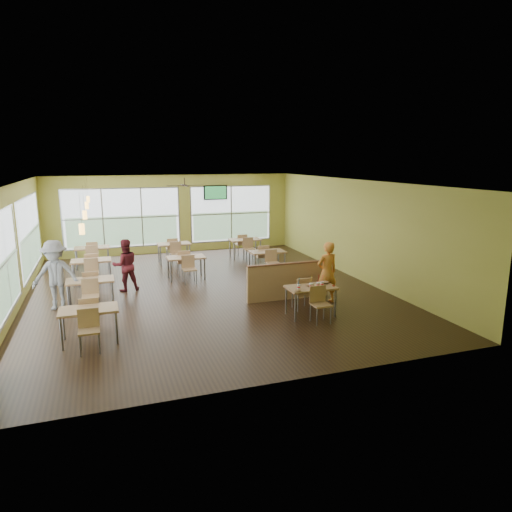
# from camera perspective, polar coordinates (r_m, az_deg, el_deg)

# --- Properties ---
(room) EXTENTS (12.00, 12.04, 3.20)m
(room) POSITION_cam_1_polar(r_m,az_deg,el_deg) (13.35, -6.45, 2.29)
(room) COLOR black
(room) RESTS_ON ground
(window_bays) EXTENTS (9.24, 10.24, 2.38)m
(window_bays) POSITION_cam_1_polar(r_m,az_deg,el_deg) (16.11, -18.11, 3.01)
(window_bays) COLOR white
(window_bays) RESTS_ON room
(main_table) EXTENTS (1.22, 1.52, 0.87)m
(main_table) POSITION_cam_1_polar(r_m,az_deg,el_deg) (11.43, 6.88, -4.39)
(main_table) COLOR tan
(main_table) RESTS_ON floor
(half_wall_divider) EXTENTS (2.40, 0.14, 1.04)m
(half_wall_divider) POSITION_cam_1_polar(r_m,az_deg,el_deg) (12.73, 4.04, -3.11)
(half_wall_divider) COLOR tan
(half_wall_divider) RESTS_ON floor
(dining_tables) EXTENTS (6.92, 8.72, 0.87)m
(dining_tables) POSITION_cam_1_polar(r_m,az_deg,el_deg) (15.02, -11.70, -0.55)
(dining_tables) COLOR tan
(dining_tables) RESTS_ON floor
(pendant_lights) EXTENTS (0.11, 7.31, 0.86)m
(pendant_lights) POSITION_cam_1_polar(r_m,az_deg,el_deg) (13.61, -20.50, 5.42)
(pendant_lights) COLOR #2D2119
(pendant_lights) RESTS_ON ceiling
(ceiling_fan) EXTENTS (1.25, 1.25, 0.29)m
(ceiling_fan) POSITION_cam_1_polar(r_m,az_deg,el_deg) (16.13, -8.91, 8.73)
(ceiling_fan) COLOR #2D2119
(ceiling_fan) RESTS_ON ceiling
(tv_backwall) EXTENTS (1.00, 0.07, 0.60)m
(tv_backwall) POSITION_cam_1_polar(r_m,az_deg,el_deg) (19.36, -5.10, 7.91)
(tv_backwall) COLOR black
(tv_backwall) RESTS_ON wall_back
(man_plaid) EXTENTS (0.66, 0.47, 1.69)m
(man_plaid) POSITION_cam_1_polar(r_m,az_deg,el_deg) (12.47, 8.86, -2.04)
(man_plaid) COLOR #FA571B
(man_plaid) RESTS_ON floor
(patron_maroon) EXTENTS (0.84, 0.70, 1.55)m
(patron_maroon) POSITION_cam_1_polar(r_m,az_deg,el_deg) (13.98, -16.03, -1.10)
(patron_maroon) COLOR maroon
(patron_maroon) RESTS_ON floor
(patron_grey) EXTENTS (1.29, 0.91, 1.82)m
(patron_grey) POSITION_cam_1_polar(r_m,az_deg,el_deg) (12.84, -23.77, -2.21)
(patron_grey) COLOR slate
(patron_grey) RESTS_ON floor
(cup_blue) EXTENTS (0.09, 0.09, 0.32)m
(cup_blue) POSITION_cam_1_polar(r_m,az_deg,el_deg) (11.12, 5.37, -3.84)
(cup_blue) COLOR white
(cup_blue) RESTS_ON main_table
(cup_yellow) EXTENTS (0.10, 0.10, 0.37)m
(cup_yellow) POSITION_cam_1_polar(r_m,az_deg,el_deg) (11.21, 6.90, -3.70)
(cup_yellow) COLOR white
(cup_yellow) RESTS_ON main_table
(cup_red_near) EXTENTS (0.10, 0.10, 0.36)m
(cup_red_near) POSITION_cam_1_polar(r_m,az_deg,el_deg) (11.32, 7.78, -3.58)
(cup_red_near) COLOR white
(cup_red_near) RESTS_ON main_table
(cup_red_far) EXTENTS (0.09, 0.09, 0.32)m
(cup_red_far) POSITION_cam_1_polar(r_m,az_deg,el_deg) (11.44, 8.26, -3.46)
(cup_red_far) COLOR white
(cup_red_far) RESTS_ON main_table
(food_basket) EXTENTS (0.22, 0.22, 0.05)m
(food_basket) POSITION_cam_1_polar(r_m,az_deg,el_deg) (11.71, 8.55, -3.29)
(food_basket) COLOR black
(food_basket) RESTS_ON main_table
(ketchup_cup) EXTENTS (0.06, 0.06, 0.03)m
(ketchup_cup) POSITION_cam_1_polar(r_m,az_deg,el_deg) (11.52, 9.67, -3.66)
(ketchup_cup) COLOR #B02E16
(ketchup_cup) RESTS_ON main_table
(wrapper_left) EXTENTS (0.16, 0.15, 0.04)m
(wrapper_left) POSITION_cam_1_polar(r_m,az_deg,el_deg) (10.99, 5.27, -4.28)
(wrapper_left) COLOR #987049
(wrapper_left) RESTS_ON main_table
(wrapper_mid) EXTENTS (0.23, 0.21, 0.05)m
(wrapper_mid) POSITION_cam_1_polar(r_m,az_deg,el_deg) (11.47, 6.72, -3.58)
(wrapper_mid) COLOR #987049
(wrapper_mid) RESTS_ON main_table
(wrapper_right) EXTENTS (0.16, 0.15, 0.04)m
(wrapper_right) POSITION_cam_1_polar(r_m,az_deg,el_deg) (11.21, 8.36, -4.03)
(wrapper_right) COLOR #987049
(wrapper_right) RESTS_ON main_table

